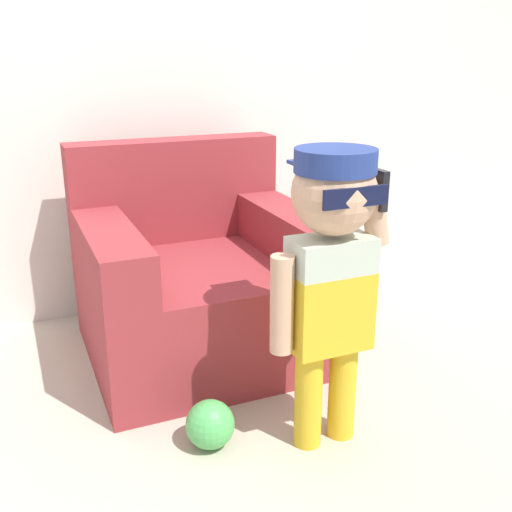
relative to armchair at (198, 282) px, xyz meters
name	(u,v)px	position (x,y,z in m)	size (l,w,h in m)	color
ground_plane	(168,353)	(-0.16, 0.00, -0.33)	(10.00, 10.00, 0.00)	#BCB29E
wall_back	(121,57)	(-0.16, 0.63, 0.97)	(10.00, 0.05, 2.60)	silver
armchair	(198,282)	(0.00, 0.00, 0.00)	(1.00, 0.95, 0.93)	maroon
person_child	(331,256)	(0.19, -0.84, 0.37)	(0.43, 0.32, 1.05)	gold
side_table	(330,264)	(0.74, 0.09, -0.05)	(0.33, 0.33, 0.47)	white
toy_ball	(210,424)	(-0.20, -0.73, -0.25)	(0.17, 0.17, 0.17)	#4CB256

